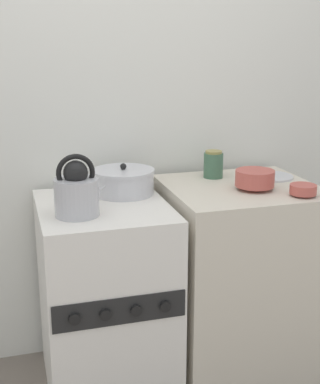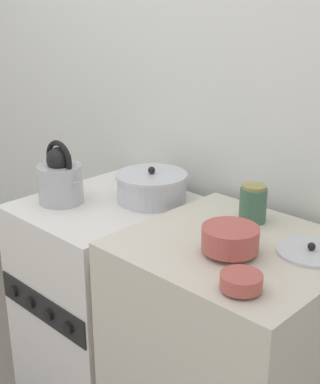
{
  "view_description": "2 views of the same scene",
  "coord_description": "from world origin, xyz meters",
  "views": [
    {
      "loc": [
        -0.37,
        -1.8,
        1.52
      ],
      "look_at": [
        0.25,
        0.32,
        0.9
      ],
      "focal_mm": 50.0,
      "sensor_mm": 36.0,
      "label": 1
    },
    {
      "loc": [
        1.5,
        -0.92,
        1.62
      ],
      "look_at": [
        0.3,
        0.32,
        0.98
      ],
      "focal_mm": 50.0,
      "sensor_mm": 36.0,
      "label": 2
    }
  ],
  "objects": [
    {
      "name": "cooking_pot",
      "position": [
        0.12,
        0.46,
        0.92
      ],
      "size": [
        0.28,
        0.28,
        0.14
      ],
      "color": "silver",
      "rests_on": "stove"
    },
    {
      "name": "small_ceramic_bowl",
      "position": [
        0.81,
        0.09,
        0.93
      ],
      "size": [
        0.11,
        0.11,
        0.05
      ],
      "color": "#B75147",
      "rests_on": "counter"
    },
    {
      "name": "enamel_bowl",
      "position": [
        0.66,
        0.24,
        0.95
      ],
      "size": [
        0.17,
        0.17,
        0.09
      ],
      "color": "#B75147",
      "rests_on": "counter"
    },
    {
      "name": "storage_jar",
      "position": [
        0.56,
        0.49,
        0.96
      ],
      "size": [
        0.09,
        0.09,
        0.13
      ],
      "color": "#3F664C",
      "rests_on": "counter"
    },
    {
      "name": "stove",
      "position": [
        0.0,
        0.32,
        0.43
      ],
      "size": [
        0.54,
        0.65,
        0.87
      ],
      "color": "silver",
      "rests_on": "ground_plane"
    },
    {
      "name": "counter",
      "position": [
        0.63,
        0.31,
        0.45
      ],
      "size": [
        0.66,
        0.63,
        0.9
      ],
      "color": "beige",
      "rests_on": "ground_plane"
    },
    {
      "name": "wall_back",
      "position": [
        0.0,
        0.7,
        1.25
      ],
      "size": [
        7.0,
        0.06,
        2.5
      ],
      "color": "silver",
      "rests_on": "ground_plane"
    },
    {
      "name": "kettle",
      "position": [
        -0.12,
        0.2,
        0.96
      ],
      "size": [
        0.21,
        0.17,
        0.25
      ],
      "color": "#B2B2B7",
      "rests_on": "stove"
    },
    {
      "name": "loose_pot_lid",
      "position": [
        0.83,
        0.42,
        0.91
      ],
      "size": [
        0.21,
        0.21,
        0.03
      ],
      "color": "silver",
      "rests_on": "counter"
    }
  ]
}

